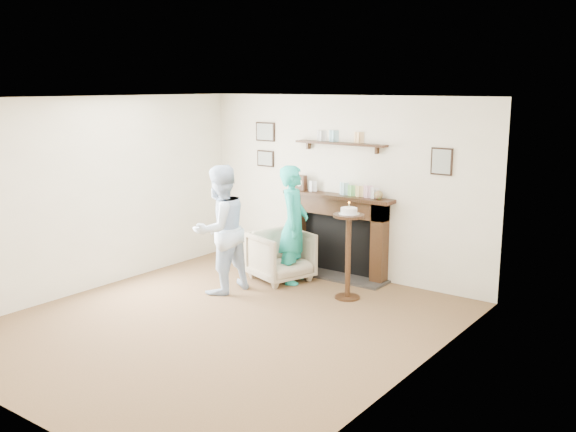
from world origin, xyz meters
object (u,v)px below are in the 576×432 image
(armchair, at_px, (281,280))
(man, at_px, (221,291))
(woman, at_px, (294,281))
(pedestal_table, at_px, (348,239))

(armchair, distance_m, man, 0.92)
(armchair, height_order, man, man)
(man, bearing_deg, woman, 157.88)
(armchair, relative_size, man, 0.45)
(woman, height_order, pedestal_table, pedestal_table)
(armchair, xyz_separation_m, woman, (0.18, 0.04, 0.00))
(armchair, bearing_deg, man, 178.05)
(armchair, height_order, woman, woman)
(man, distance_m, woman, 1.04)
(man, distance_m, pedestal_table, 1.80)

